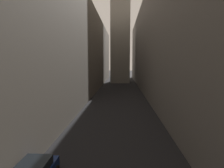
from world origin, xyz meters
The scene contains 3 objects.
ground_plane centered at (0.00, 48.00, 0.00)m, with size 264.00×264.00×0.00m, color black.
building_block_left centered at (-11.58, 50.00, 9.80)m, with size 12.17×108.00×19.60m, color #60594F.
building_block_right centered at (12.84, 50.00, 10.98)m, with size 14.67×108.00×21.97m, color slate.
Camera 1 is at (0.66, 8.89, 7.25)m, focal length 31.86 mm.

